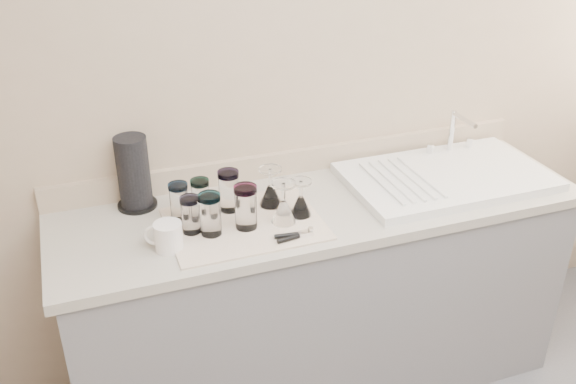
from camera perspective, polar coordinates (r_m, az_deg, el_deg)
name	(u,v)px	position (r m, az deg, el deg)	size (l,w,h in m)	color
counter_unit	(320,296)	(2.72, 2.82, -9.23)	(2.06, 0.62, 0.90)	slate
sink_unit	(446,176)	(2.71, 13.88, 1.39)	(0.82, 0.50, 0.22)	white
dish_towel	(245,224)	(2.33, -3.88, -2.84)	(0.55, 0.42, 0.01)	silver
tumbler_teal	(179,201)	(2.35, -9.65, -0.80)	(0.07, 0.07, 0.14)	white
tumbler_cyan	(201,197)	(2.37, -7.77, -0.42)	(0.07, 0.07, 0.14)	white
tumbler_purple	(229,190)	(2.38, -5.28, 0.14)	(0.08, 0.08, 0.16)	white
tumbler_magenta	(191,214)	(2.26, -8.65, -1.99)	(0.07, 0.07, 0.14)	white
tumbler_blue	(210,214)	(2.24, -6.92, -1.96)	(0.08, 0.08, 0.16)	white
tumbler_lavender	(246,207)	(2.27, -3.77, -1.31)	(0.08, 0.08, 0.16)	white
goblet_back_left	(271,193)	(2.42, -1.56, -0.05)	(0.09, 0.09, 0.15)	white
goblet_front_left	(284,209)	(2.31, -0.40, -1.50)	(0.09, 0.09, 0.16)	white
goblet_front_right	(301,203)	(2.35, 1.14, -1.01)	(0.08, 0.08, 0.14)	white
can_opener	(294,236)	(2.24, 0.58, -3.90)	(0.14, 0.05, 0.02)	silver
white_mug	(167,236)	(2.21, -10.67, -3.90)	(0.15, 0.13, 0.10)	white
paper_towel_roll	(134,173)	(2.45, -13.55, 1.62)	(0.15, 0.15, 0.28)	black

